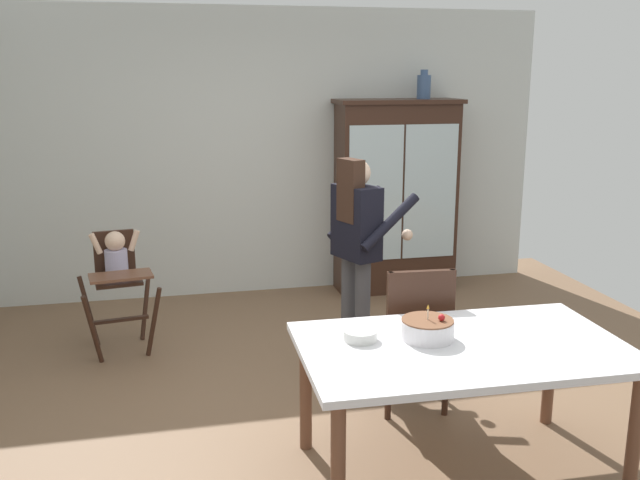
% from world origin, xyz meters
% --- Properties ---
extents(ground_plane, '(6.24, 6.24, 0.00)m').
position_xyz_m(ground_plane, '(0.00, 0.00, 0.00)').
color(ground_plane, brown).
extents(wall_back, '(5.32, 0.06, 2.70)m').
position_xyz_m(wall_back, '(0.00, 2.63, 1.35)').
color(wall_back, silver).
rests_on(wall_back, ground_plane).
extents(china_cabinet, '(1.20, 0.48, 1.86)m').
position_xyz_m(china_cabinet, '(1.18, 2.37, 0.94)').
color(china_cabinet, '#382116').
rests_on(china_cabinet, ground_plane).
extents(ceramic_vase, '(0.13, 0.13, 0.27)m').
position_xyz_m(ceramic_vase, '(1.43, 2.37, 1.98)').
color(ceramic_vase, '#3D567F').
rests_on(ceramic_vase, china_cabinet).
extents(high_chair_with_toddler, '(0.65, 0.75, 0.95)m').
position_xyz_m(high_chair_with_toddler, '(-1.39, 1.30, 0.65)').
color(high_chair_with_toddler, '#382116').
rests_on(high_chair_with_toddler, ground_plane).
extents(adult_person, '(0.63, 0.62, 1.53)m').
position_xyz_m(adult_person, '(0.31, 0.65, 0.97)').
color(adult_person, '#47474C').
rests_on(adult_person, ground_plane).
extents(dining_table, '(1.71, 1.04, 0.74)m').
position_xyz_m(dining_table, '(0.46, -0.86, 0.66)').
color(dining_table, silver).
rests_on(dining_table, ground_plane).
extents(birthday_cake, '(0.28, 0.28, 0.19)m').
position_xyz_m(birthday_cake, '(0.30, -0.75, 0.79)').
color(birthday_cake, white).
rests_on(birthday_cake, dining_table).
extents(serving_bowl, '(0.18, 0.18, 0.05)m').
position_xyz_m(serving_bowl, '(-0.05, -0.69, 0.77)').
color(serving_bowl, silver).
rests_on(serving_bowl, dining_table).
extents(dining_chair_far_side, '(0.47, 0.47, 0.96)m').
position_xyz_m(dining_chair_far_side, '(0.47, -0.14, 0.56)').
color(dining_chair_far_side, '#382116').
rests_on(dining_chair_far_side, ground_plane).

